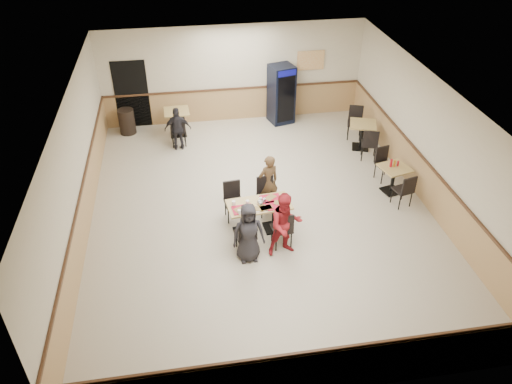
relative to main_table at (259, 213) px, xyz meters
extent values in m
plane|color=beige|center=(0.17, 0.77, -0.49)|extent=(10.00, 10.00, 0.00)
plane|color=silver|center=(0.17, 0.77, 2.51)|extent=(10.00, 10.00, 0.00)
plane|color=beige|center=(0.17, 5.77, 1.01)|extent=(8.00, 0.00, 8.00)
plane|color=beige|center=(0.17, -4.23, 1.01)|extent=(8.00, 0.00, 8.00)
plane|color=beige|center=(-3.83, 0.77, 1.01)|extent=(0.00, 10.00, 10.00)
plane|color=beige|center=(4.17, 0.77, 1.01)|extent=(0.00, 10.00, 10.00)
cube|color=tan|center=(0.17, 5.76, 0.01)|extent=(7.98, 0.03, 1.00)
cube|color=tan|center=(4.16, 0.77, 0.01)|extent=(0.03, 9.98, 1.00)
cube|color=#472B19|center=(0.17, 5.74, 0.54)|extent=(7.98, 0.04, 0.06)
cube|color=black|center=(-2.93, 5.75, 0.56)|extent=(1.00, 0.02, 2.10)
cube|color=orange|center=(2.57, 5.74, 1.31)|extent=(0.85, 0.02, 0.60)
cube|color=black|center=(-0.35, -0.03, -0.47)|extent=(0.48, 0.48, 0.04)
cylinder|color=black|center=(-0.35, -0.03, -0.12)|extent=(0.09, 0.09, 0.67)
cube|color=tan|center=(-0.35, -0.03, 0.23)|extent=(0.75, 0.75, 0.04)
cube|color=black|center=(0.35, 0.03, -0.47)|extent=(0.48, 0.48, 0.04)
cylinder|color=black|center=(0.35, 0.03, -0.12)|extent=(0.09, 0.09, 0.67)
cube|color=tan|center=(0.35, 0.03, 0.23)|extent=(0.75, 0.75, 0.04)
imported|color=black|center=(-0.37, -0.88, 0.19)|extent=(0.68, 0.46, 1.37)
imported|color=maroon|center=(0.42, -0.81, 0.25)|extent=(0.79, 0.66, 1.48)
imported|color=brown|center=(0.37, 0.88, 0.21)|extent=(0.59, 0.48, 1.41)
imported|color=black|center=(-1.64, 4.09, 0.14)|extent=(0.75, 0.33, 1.27)
cube|color=#B30B27|center=(-0.38, -0.15, 0.26)|extent=(0.47, 0.37, 0.02)
cube|color=#B30B27|center=(0.29, 0.14, 0.26)|extent=(0.47, 0.37, 0.02)
cube|color=#B30B27|center=(0.36, -0.12, 0.26)|extent=(0.47, 0.37, 0.02)
cylinder|color=white|center=(0.12, -0.19, 0.25)|extent=(0.23, 0.23, 0.01)
cube|color=#BB7948|center=(0.12, -0.19, 0.26)|extent=(0.28, 0.21, 0.02)
cylinder|color=white|center=(-0.43, -0.16, 0.25)|extent=(0.23, 0.23, 0.01)
cube|color=#BB7948|center=(-0.43, -0.16, 0.26)|extent=(0.30, 0.26, 0.02)
cylinder|color=white|center=(-0.08, -0.19, 0.25)|extent=(0.23, 0.23, 0.01)
cube|color=#BB7948|center=(-0.08, -0.19, 0.26)|extent=(0.28, 0.21, 0.02)
cylinder|color=white|center=(0.28, 0.17, 0.25)|extent=(0.23, 0.23, 0.01)
cube|color=#BB7948|center=(0.28, 0.17, 0.26)|extent=(0.31, 0.29, 0.02)
cylinder|color=white|center=(0.45, -0.06, 0.25)|extent=(0.23, 0.23, 0.01)
cube|color=#BB7948|center=(0.45, -0.06, 0.26)|extent=(0.30, 0.25, 0.02)
cylinder|color=white|center=(0.13, -0.18, 0.25)|extent=(0.23, 0.23, 0.01)
cube|color=#BB7948|center=(0.13, -0.18, 0.26)|extent=(0.28, 0.21, 0.02)
cylinder|color=white|center=(-0.25, 0.03, 0.30)|extent=(0.08, 0.08, 0.10)
cylinder|color=white|center=(-0.55, 0.05, 0.30)|extent=(0.08, 0.08, 0.10)
cylinder|color=white|center=(-0.47, -0.29, 0.30)|extent=(0.08, 0.08, 0.10)
cylinder|color=white|center=(-0.27, -0.30, 0.30)|extent=(0.08, 0.08, 0.10)
cylinder|color=silver|center=(0.04, 0.05, 0.31)|extent=(0.07, 0.07, 0.12)
cylinder|color=silver|center=(0.12, 0.01, 0.31)|extent=(0.07, 0.07, 0.12)
ellipsoid|color=white|center=(0.02, -0.02, 0.30)|extent=(0.15, 0.15, 0.10)
cube|color=black|center=(3.56, 1.01, -0.48)|extent=(0.52, 0.52, 0.04)
cylinder|color=black|center=(3.56, 1.01, -0.13)|extent=(0.09, 0.09, 0.65)
cube|color=tan|center=(3.56, 1.01, 0.20)|extent=(0.81, 0.81, 0.04)
cube|color=black|center=(3.54, 3.30, -0.47)|extent=(0.59, 0.59, 0.04)
cylinder|color=black|center=(3.54, 3.30, -0.10)|extent=(0.09, 0.09, 0.70)
cube|color=tan|center=(3.54, 3.30, 0.26)|extent=(0.92, 0.92, 0.04)
cylinder|color=#B70D1B|center=(3.46, 1.06, 0.32)|extent=(0.06, 0.06, 0.20)
cylinder|color=#BD7E19|center=(3.55, 1.06, 0.31)|extent=(0.06, 0.06, 0.17)
cylinder|color=#B70D1B|center=(3.64, 1.06, 0.29)|extent=(0.05, 0.05, 0.14)
cube|color=black|center=(-1.64, 4.97, -0.47)|extent=(0.49, 0.49, 0.04)
cylinder|color=black|center=(-1.64, 4.97, -0.10)|extent=(0.09, 0.09, 0.71)
cube|color=tan|center=(-1.64, 4.97, 0.27)|extent=(0.76, 0.76, 0.04)
cube|color=black|center=(1.60, 5.37, 0.42)|extent=(0.84, 0.82, 1.82)
cube|color=black|center=(1.69, 5.04, 0.37)|extent=(0.54, 0.16, 1.44)
cube|color=#0B0C80|center=(1.69, 5.03, 1.21)|extent=(0.56, 0.16, 0.17)
cylinder|color=black|center=(-3.15, 5.32, -0.11)|extent=(0.48, 0.48, 0.76)
camera|label=1|loc=(-1.49, -8.72, 6.63)|focal=35.00mm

